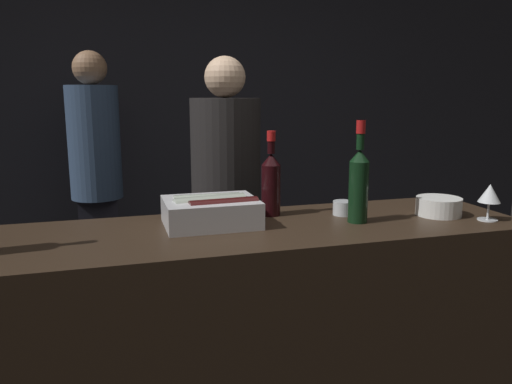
{
  "coord_description": "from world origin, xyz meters",
  "views": [
    {
      "loc": [
        -0.49,
        -1.35,
        1.43
      ],
      "look_at": [
        0.0,
        0.31,
        1.09
      ],
      "focal_mm": 35.0,
      "sensor_mm": 36.0,
      "label": 1
    }
  ],
  "objects_px": {
    "red_wine_bottle_burgundy": "(359,182)",
    "ice_bin_with_bottles": "(212,210)",
    "bowl_white": "(439,206)",
    "wine_glass": "(490,195)",
    "person_in_hoodie": "(226,196)",
    "person_blond_tee": "(96,170)",
    "candle_votive": "(343,208)",
    "red_wine_bottle_tall": "(271,181)"
  },
  "relations": [
    {
      "from": "bowl_white",
      "to": "red_wine_bottle_burgundy",
      "type": "relative_size",
      "value": 0.46
    },
    {
      "from": "red_wine_bottle_burgundy",
      "to": "ice_bin_with_bottles",
      "type": "bearing_deg",
      "value": 168.09
    },
    {
      "from": "bowl_white",
      "to": "ice_bin_with_bottles",
      "type": "bearing_deg",
      "value": 173.33
    },
    {
      "from": "wine_glass",
      "to": "person_in_hoodie",
      "type": "distance_m",
      "value": 1.3
    },
    {
      "from": "red_wine_bottle_tall",
      "to": "person_in_hoodie",
      "type": "bearing_deg",
      "value": 90.52
    },
    {
      "from": "wine_glass",
      "to": "red_wine_bottle_burgundy",
      "type": "relative_size",
      "value": 0.37
    },
    {
      "from": "red_wine_bottle_burgundy",
      "to": "red_wine_bottle_tall",
      "type": "relative_size",
      "value": 1.14
    },
    {
      "from": "candle_votive",
      "to": "person_blond_tee",
      "type": "bearing_deg",
      "value": 120.63
    },
    {
      "from": "person_in_hoodie",
      "to": "person_blond_tee",
      "type": "relative_size",
      "value": 0.96
    },
    {
      "from": "wine_glass",
      "to": "red_wine_bottle_burgundy",
      "type": "height_order",
      "value": "red_wine_bottle_burgundy"
    },
    {
      "from": "wine_glass",
      "to": "person_in_hoodie",
      "type": "height_order",
      "value": "person_in_hoodie"
    },
    {
      "from": "bowl_white",
      "to": "red_wine_bottle_tall",
      "type": "height_order",
      "value": "red_wine_bottle_tall"
    },
    {
      "from": "candle_votive",
      "to": "person_blond_tee",
      "type": "distance_m",
      "value": 1.87
    },
    {
      "from": "ice_bin_with_bottles",
      "to": "bowl_white",
      "type": "relative_size",
      "value": 1.91
    },
    {
      "from": "person_in_hoodie",
      "to": "red_wine_bottle_tall",
      "type": "bearing_deg",
      "value": -50.26
    },
    {
      "from": "red_wine_bottle_burgundy",
      "to": "candle_votive",
      "type": "bearing_deg",
      "value": 90.48
    },
    {
      "from": "ice_bin_with_bottles",
      "to": "wine_glass",
      "type": "bearing_deg",
      "value": -12.57
    },
    {
      "from": "person_in_hoodie",
      "to": "person_blond_tee",
      "type": "height_order",
      "value": "person_blond_tee"
    },
    {
      "from": "red_wine_bottle_burgundy",
      "to": "bowl_white",
      "type": "bearing_deg",
      "value": 1.27
    },
    {
      "from": "ice_bin_with_bottles",
      "to": "wine_glass",
      "type": "distance_m",
      "value": 1.02
    },
    {
      "from": "candle_votive",
      "to": "person_blond_tee",
      "type": "relative_size",
      "value": 0.05
    },
    {
      "from": "ice_bin_with_bottles",
      "to": "red_wine_bottle_burgundy",
      "type": "relative_size",
      "value": 0.88
    },
    {
      "from": "ice_bin_with_bottles",
      "to": "candle_votive",
      "type": "bearing_deg",
      "value": 0.63
    },
    {
      "from": "wine_glass",
      "to": "person_blond_tee",
      "type": "xyz_separation_m",
      "value": [
        -1.43,
        1.84,
        -0.11
      ]
    },
    {
      "from": "red_wine_bottle_tall",
      "to": "candle_votive",
      "type": "bearing_deg",
      "value": -15.56
    },
    {
      "from": "person_in_hoodie",
      "to": "person_blond_tee",
      "type": "bearing_deg",
      "value": 169.77
    },
    {
      "from": "bowl_white",
      "to": "red_wine_bottle_tall",
      "type": "bearing_deg",
      "value": 163.64
    },
    {
      "from": "candle_votive",
      "to": "ice_bin_with_bottles",
      "type": "bearing_deg",
      "value": -179.37
    },
    {
      "from": "candle_votive",
      "to": "person_in_hoodie",
      "type": "bearing_deg",
      "value": 108.71
    },
    {
      "from": "person_in_hoodie",
      "to": "candle_votive",
      "type": "bearing_deg",
      "value": -32.07
    },
    {
      "from": "bowl_white",
      "to": "wine_glass",
      "type": "relative_size",
      "value": 1.25
    },
    {
      "from": "wine_glass",
      "to": "red_wine_bottle_tall",
      "type": "relative_size",
      "value": 0.42
    },
    {
      "from": "wine_glass",
      "to": "red_wine_bottle_tall",
      "type": "bearing_deg",
      "value": 157.94
    },
    {
      "from": "red_wine_bottle_burgundy",
      "to": "person_in_hoodie",
      "type": "height_order",
      "value": "person_in_hoodie"
    },
    {
      "from": "bowl_white",
      "to": "person_blond_tee",
      "type": "bearing_deg",
      "value": 127.26
    },
    {
      "from": "wine_glass",
      "to": "person_in_hoodie",
      "type": "bearing_deg",
      "value": 125.82
    },
    {
      "from": "bowl_white",
      "to": "red_wine_bottle_burgundy",
      "type": "distance_m",
      "value": 0.37
    },
    {
      "from": "red_wine_bottle_burgundy",
      "to": "person_in_hoodie",
      "type": "bearing_deg",
      "value": 106.59
    },
    {
      "from": "ice_bin_with_bottles",
      "to": "person_blond_tee",
      "type": "distance_m",
      "value": 1.67
    },
    {
      "from": "red_wine_bottle_tall",
      "to": "bowl_white",
      "type": "bearing_deg",
      "value": -16.36
    },
    {
      "from": "red_wine_bottle_burgundy",
      "to": "person_blond_tee",
      "type": "distance_m",
      "value": 1.98
    },
    {
      "from": "bowl_white",
      "to": "person_blond_tee",
      "type": "distance_m",
      "value": 2.16
    }
  ]
}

